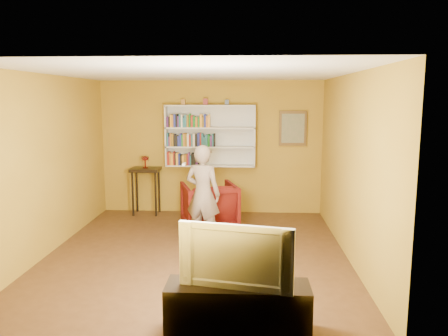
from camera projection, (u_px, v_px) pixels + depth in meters
The scene contains 16 objects.
room_shell at pixel (197, 188), 6.50m from camera, with size 5.30×5.80×2.88m.
bookshelf at pixel (211, 136), 8.79m from camera, with size 1.80×0.29×1.23m.
books_row_lower at pixel (186, 159), 8.78m from camera, with size 0.75×0.18×0.27m.
books_row_middle at pixel (191, 140), 8.72m from camera, with size 0.96×0.19×0.27m.
books_row_upper at pixel (189, 121), 8.66m from camera, with size 0.86×0.19×0.27m.
ornament_left at pixel (183, 102), 8.66m from camera, with size 0.08×0.08×0.11m, color #B37933.
ornament_centre at pixel (206, 102), 8.63m from camera, with size 0.09×0.09×0.12m, color maroon.
ornament_right at pixel (227, 102), 8.61m from camera, with size 0.07×0.07×0.10m, color #475676.
framed_painting at pixel (293, 128), 8.72m from camera, with size 0.55×0.05×0.70m.
console_table at pixel (146, 176), 8.83m from camera, with size 0.58×0.44×0.95m.
ruby_lustre at pixel (145, 159), 8.78m from camera, with size 0.15×0.15×0.24m.
armchair at pixel (209, 206), 7.82m from camera, with size 0.91×0.94×0.85m, color #3F0404.
person at pixel (203, 194), 7.06m from camera, with size 0.59×0.39×1.61m, color #715F53.
game_remote at pixel (184, 164), 6.77m from camera, with size 0.04×0.15×0.04m, color white.
tv_cabinet at pixel (238, 309), 4.37m from camera, with size 1.43×0.43×0.51m, color black.
television at pixel (238, 253), 4.28m from camera, with size 1.12×0.15×0.65m, color black.
Camera 1 is at (0.78, -6.34, 2.34)m, focal length 35.00 mm.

